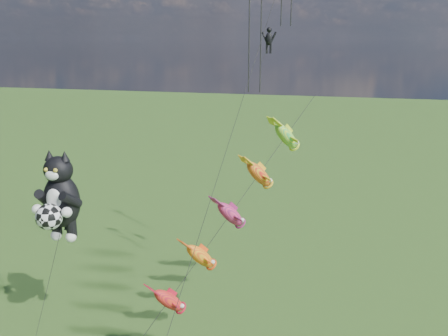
# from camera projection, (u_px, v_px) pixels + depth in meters

# --- Properties ---
(cat_kite_rig) EXTENTS (2.91, 4.26, 12.39)m
(cat_kite_rig) POSITION_uv_depth(u_px,v_px,m) (59.00, 198.00, 30.76)
(cat_kite_rig) COLOR brown
(cat_kite_rig) RESTS_ON ground
(fish_windsock_rig) EXTENTS (10.00, 12.59, 15.42)m
(fish_windsock_rig) POSITION_uv_depth(u_px,v_px,m) (230.00, 215.00, 30.02)
(fish_windsock_rig) COLOR brown
(fish_windsock_rig) RESTS_ON ground
(parafoil_rig) EXTENTS (5.24, 17.03, 27.59)m
(parafoil_rig) POSITION_uv_depth(u_px,v_px,m) (267.00, 23.00, 31.44)
(parafoil_rig) COLOR brown
(parafoil_rig) RESTS_ON ground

